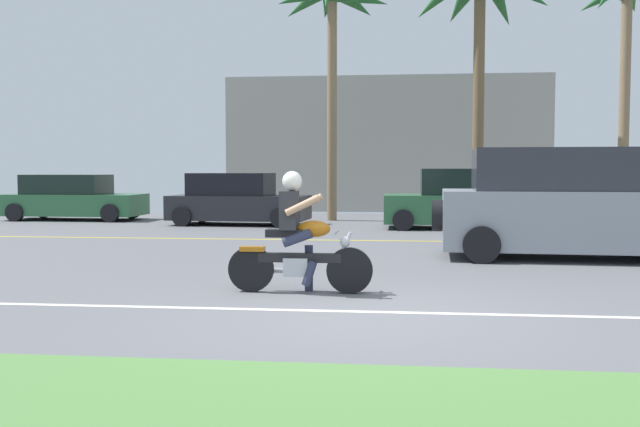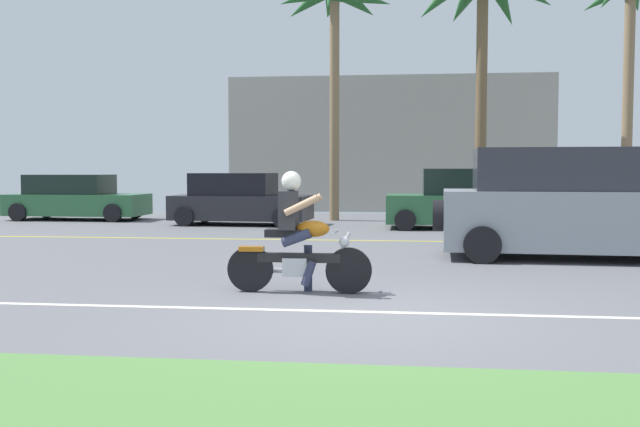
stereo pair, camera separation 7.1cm
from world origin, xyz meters
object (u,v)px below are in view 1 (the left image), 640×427
Objects in this scene: suv_nearby at (571,205)px; parked_car_0 at (73,199)px; motorcyclist at (299,242)px; parked_car_2 at (454,201)px; parked_car_1 at (237,201)px; palm_tree_2 at (628,13)px; palm_tree_0 at (332,7)px.

parked_car_0 is (-13.38, 8.35, -0.28)m from suv_nearby.
motorcyclist is 0.52× the size of parked_car_2.
parked_car_0 is at bearing 148.03° from suv_nearby.
parked_car_1 reaches higher than parked_car_0.
motorcyclist is at bearing -136.54° from suv_nearby.
suv_nearby reaches higher than parked_car_0.
palm_tree_0 is at bearing -172.11° from palm_tree_2.
parked_car_2 is 8.96m from palm_tree_2.
parked_car_0 is at bearing 170.16° from parked_car_2.
palm_tree_0 is (-0.81, 13.19, 5.96)m from motorcyclist.
suv_nearby is at bearing -31.97° from parked_car_0.
motorcyclist is 10.80m from parked_car_2.
palm_tree_2 is at bearing 6.51° from parked_car_0.
palm_tree_2 is (11.74, 3.38, 5.78)m from parked_car_1.
palm_tree_0 is 9.26m from palm_tree_2.
palm_tree_0 reaches higher than suv_nearby.
suv_nearby is (4.35, 4.13, 0.29)m from motorcyclist.
palm_tree_0 is at bearing 4.97° from parked_car_0.
parked_car_2 is 0.47× the size of palm_tree_0.
suv_nearby is 6.51m from parked_car_2.
palm_tree_0 is at bearing 119.69° from suv_nearby.
parked_car_0 is at bearing -175.03° from palm_tree_0.
palm_tree_0 is (-5.17, 9.07, 5.66)m from suv_nearby.
palm_tree_0 is 0.99× the size of palm_tree_2.
parked_car_2 reaches higher than parked_car_0.
motorcyclist reaches higher than parked_car_0.
suv_nearby is at bearing 43.46° from motorcyclist.
suv_nearby is at bearing -111.17° from palm_tree_2.
motorcyclist is at bearing -73.04° from parked_car_1.
motorcyclist reaches higher than parked_car_1.
parked_car_2 is at bearing 75.12° from motorcyclist.
palm_tree_0 reaches higher than parked_car_1.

